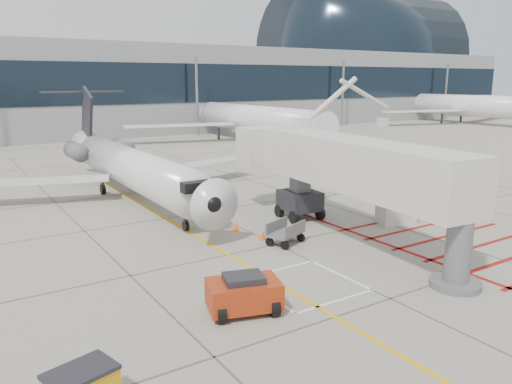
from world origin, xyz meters
TOP-DOWN VIEW (x-y plane):
  - ground_plane at (0.00, 0.00)m, footprint 260.00×260.00m
  - regional_jet at (-2.94, 15.87)m, footprint 23.82×29.91m
  - jet_bridge at (3.74, 1.66)m, footprint 10.29×19.19m
  - pushback_tug at (-5.56, -1.80)m, footprint 3.07×2.39m
  - baggage_cart at (0.48, 3.84)m, footprint 2.35×1.92m
  - ground_power_unit at (8.54, 3.42)m, footprint 2.44×1.81m
  - cone_nose at (-0.53, 7.39)m, footprint 0.40×0.40m
  - cone_side at (-0.13, 5.15)m, footprint 0.38×0.38m
  - terminal_building at (10.00, 70.00)m, footprint 180.00×28.00m
  - terminal_glass_band at (10.00, 55.95)m, footprint 180.00×0.10m
  - terminal_dome at (70.00, 70.00)m, footprint 40.00×28.00m
  - bg_aircraft_c at (23.19, 46.00)m, footprint 33.76×37.51m
  - bg_aircraft_e at (74.56, 46.00)m, footprint 37.33×41.47m

SIDE VIEW (x-z plane):
  - ground_plane at x=0.00m, z-range 0.00..0.00m
  - cone_side at x=-0.13m, z-range 0.00..0.53m
  - cone_nose at x=-0.53m, z-range 0.00..0.55m
  - baggage_cart at x=0.48m, z-range 0.00..1.28m
  - pushback_tug at x=-5.56m, z-range 0.00..1.57m
  - ground_power_unit at x=8.54m, z-range 0.00..1.73m
  - jet_bridge at x=3.74m, z-range 0.00..7.41m
  - regional_jet at x=-2.94m, z-range 0.00..7.79m
  - bg_aircraft_c at x=23.19m, z-range 0.00..11.25m
  - bg_aircraft_e at x=74.56m, z-range 0.00..12.44m
  - terminal_building at x=10.00m, z-range 0.00..14.00m
  - terminal_glass_band at x=10.00m, z-range 5.00..11.00m
  - terminal_dome at x=70.00m, z-range 0.00..28.00m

